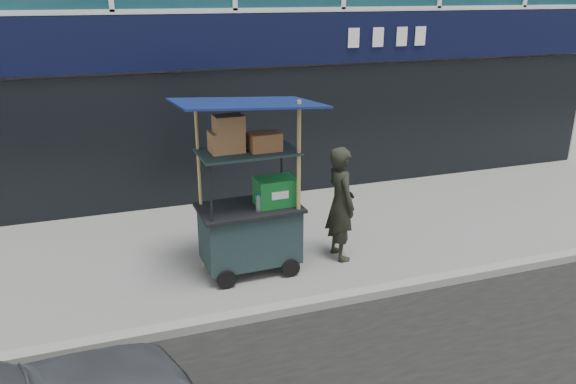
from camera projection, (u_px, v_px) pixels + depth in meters
name	position (u px, v px, depth m)	size (l,w,h in m)	color
ground	(317.00, 298.00, 7.20)	(80.00, 80.00, 0.00)	gray
curb	(323.00, 302.00, 7.00)	(80.00, 0.18, 0.12)	gray
vendor_cart	(251.00, 212.00, 7.65)	(1.88, 1.36, 2.48)	black
vendor_man	(341.00, 203.00, 8.05)	(0.61, 0.40, 1.68)	black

